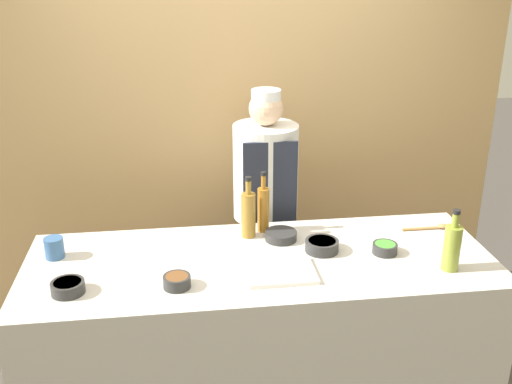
# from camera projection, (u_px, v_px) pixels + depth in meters

# --- Properties ---
(cabinet_wall) EXTENTS (3.46, 0.18, 2.40)m
(cabinet_wall) POSITION_uv_depth(u_px,v_px,m) (235.00, 136.00, 3.89)
(cabinet_wall) COLOR tan
(cabinet_wall) RESTS_ON ground_plane
(counter) EXTENTS (2.23, 0.82, 0.95)m
(counter) POSITION_uv_depth(u_px,v_px,m) (260.00, 342.00, 3.03)
(counter) COLOR beige
(counter) RESTS_ON ground_plane
(sauce_bowl_green) EXTENTS (0.12, 0.12, 0.05)m
(sauce_bowl_green) POSITION_uv_depth(u_px,v_px,m) (385.00, 248.00, 2.90)
(sauce_bowl_green) COLOR #2D2D2D
(sauce_bowl_green) RESTS_ON counter
(sauce_bowl_brown) EXTENTS (0.12, 0.12, 0.05)m
(sauce_bowl_brown) POSITION_uv_depth(u_px,v_px,m) (177.00, 281.00, 2.60)
(sauce_bowl_brown) COLOR #2D2D2D
(sauce_bowl_brown) RESTS_ON counter
(sauce_bowl_purple) EXTENTS (0.16, 0.16, 0.04)m
(sauce_bowl_purple) POSITION_uv_depth(u_px,v_px,m) (281.00, 235.00, 3.04)
(sauce_bowl_purple) COLOR #2D2D2D
(sauce_bowl_purple) RESTS_ON counter
(sauce_bowl_white) EXTENTS (0.16, 0.16, 0.06)m
(sauce_bowl_white) POSITION_uv_depth(u_px,v_px,m) (322.00, 245.00, 2.92)
(sauce_bowl_white) COLOR #2D2D2D
(sauce_bowl_white) RESTS_ON counter
(sauce_bowl_red) EXTENTS (0.14, 0.14, 0.05)m
(sauce_bowl_red) POSITION_uv_depth(u_px,v_px,m) (68.00, 287.00, 2.56)
(sauce_bowl_red) COLOR #2D2D2D
(sauce_bowl_red) RESTS_ON counter
(cutting_board) EXTENTS (0.31, 0.25, 0.02)m
(cutting_board) POSITION_uv_depth(u_px,v_px,m) (280.00, 272.00, 2.72)
(cutting_board) COLOR white
(cutting_board) RESTS_ON counter
(bottle_vinegar) EXTENTS (0.07, 0.07, 0.33)m
(bottle_vinegar) POSITION_uv_depth(u_px,v_px,m) (248.00, 213.00, 3.04)
(bottle_vinegar) COLOR olive
(bottle_vinegar) RESTS_ON counter
(bottle_oil) EXTENTS (0.08, 0.08, 0.30)m
(bottle_oil) POSITION_uv_depth(u_px,v_px,m) (452.00, 246.00, 2.72)
(bottle_oil) COLOR olive
(bottle_oil) RESTS_ON counter
(bottle_amber) EXTENTS (0.06, 0.06, 0.33)m
(bottle_amber) POSITION_uv_depth(u_px,v_px,m) (263.00, 208.00, 3.10)
(bottle_amber) COLOR #9E661E
(bottle_amber) RESTS_ON counter
(cup_blue) EXTENTS (0.09, 0.09, 0.10)m
(cup_blue) POSITION_uv_depth(u_px,v_px,m) (54.00, 248.00, 2.85)
(cup_blue) COLOR #386093
(cup_blue) RESTS_ON counter
(wooden_spoon) EXTENTS (0.25, 0.04, 0.03)m
(wooden_spoon) POSITION_uv_depth(u_px,v_px,m) (431.00, 227.00, 3.16)
(wooden_spoon) COLOR #B2844C
(wooden_spoon) RESTS_ON counter
(chef_center) EXTENTS (0.37, 0.37, 1.62)m
(chef_center) POSITION_uv_depth(u_px,v_px,m) (265.00, 215.00, 3.54)
(chef_center) COLOR #28282D
(chef_center) RESTS_ON ground_plane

